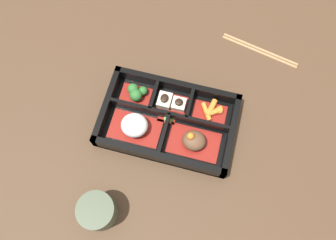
{
  "coord_description": "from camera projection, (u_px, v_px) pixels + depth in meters",
  "views": [
    {
      "loc": [
        -0.07,
        0.26,
        0.76
      ],
      "look_at": [
        0.0,
        0.0,
        0.03
      ],
      "focal_mm": 35.0,
      "sensor_mm": 36.0,
      "label": 1
    }
  ],
  "objects": [
    {
      "name": "chopsticks",
      "position": [
        260.0,
        50.0,
        0.88
      ],
      "size": [
        0.21,
        0.06,
        0.01
      ],
      "color": "#A87F51",
      "rests_on": "ground_plane"
    },
    {
      "name": "ground_plane",
      "position": [
        168.0,
        124.0,
        0.81
      ],
      "size": [
        3.0,
        3.0,
        0.0
      ],
      "primitive_type": "plane",
      "color": "#4C3523"
    },
    {
      "name": "bento_rim",
      "position": [
        168.0,
        119.0,
        0.79
      ],
      "size": [
        0.32,
        0.2,
        0.04
      ],
      "color": "black",
      "rests_on": "ground_plane"
    },
    {
      "name": "bowl_pickles",
      "position": [
        167.0,
        117.0,
        0.8
      ],
      "size": [
        0.04,
        0.03,
        0.01
      ],
      "color": "maroon",
      "rests_on": "bento_base"
    },
    {
      "name": "tea_cup",
      "position": [
        98.0,
        211.0,
        0.7
      ],
      "size": [
        0.08,
        0.08,
        0.07
      ],
      "color": "#424C38",
      "rests_on": "ground_plane"
    },
    {
      "name": "bowl_stew",
      "position": [
        194.0,
        141.0,
        0.77
      ],
      "size": [
        0.12,
        0.08,
        0.05
      ],
      "color": "maroon",
      "rests_on": "bento_base"
    },
    {
      "name": "bowl_carrots",
      "position": [
        211.0,
        112.0,
        0.8
      ],
      "size": [
        0.08,
        0.06,
        0.02
      ],
      "color": "maroon",
      "rests_on": "bento_base"
    },
    {
      "name": "bowl_tofu",
      "position": [
        171.0,
        102.0,
        0.8
      ],
      "size": [
        0.07,
        0.05,
        0.03
      ],
      "color": "maroon",
      "rests_on": "bento_base"
    },
    {
      "name": "bowl_greens",
      "position": [
        136.0,
        94.0,
        0.81
      ],
      "size": [
        0.08,
        0.05,
        0.04
      ],
      "color": "maroon",
      "rests_on": "bento_base"
    },
    {
      "name": "bowl_rice",
      "position": [
        135.0,
        126.0,
        0.77
      ],
      "size": [
        0.12,
        0.08,
        0.05
      ],
      "color": "maroon",
      "rests_on": "bento_base"
    },
    {
      "name": "bento_base",
      "position": [
        168.0,
        123.0,
        0.8
      ],
      "size": [
        0.32,
        0.2,
        0.01
      ],
      "color": "black",
      "rests_on": "ground_plane"
    }
  ]
}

